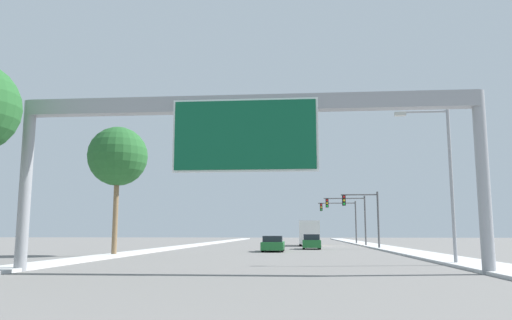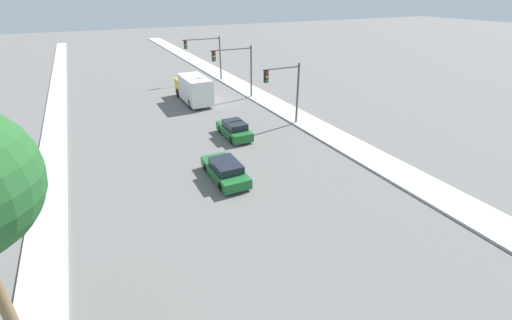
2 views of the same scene
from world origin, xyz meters
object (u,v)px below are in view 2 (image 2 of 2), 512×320
Objects in this scene: car_far_center at (225,170)px; truck_box_primary at (193,89)px; car_far_left at (234,130)px; traffic_light_mid_block at (238,64)px; traffic_light_near_intersection at (287,85)px; traffic_light_far_intersection at (208,51)px.

truck_box_primary reaches higher than car_far_center.
car_far_left is 12.21m from traffic_light_mid_block.
truck_box_primary is (0.00, 11.71, 0.86)m from car_far_left.
traffic_light_near_intersection is 0.95× the size of traffic_light_far_intersection.
car_far_center is 19.48m from traffic_light_mid_block.
traffic_light_far_intersection is at bearing 60.44° from truck_box_primary.
traffic_light_near_intersection is at bearing -88.49° from traffic_light_far_intersection.
traffic_light_near_intersection is (5.54, -11.17, 2.31)m from truck_box_primary.
traffic_light_near_intersection is (5.54, 0.54, 3.16)m from car_far_left.
traffic_light_mid_block is (5.12, -1.17, 2.58)m from truck_box_primary.
traffic_light_near_intersection reaches higher than car_far_center.
car_far_center is 0.78× the size of traffic_light_far_intersection.
traffic_light_far_intersection is (5.01, 8.83, 2.60)m from truck_box_primary.
traffic_light_near_intersection is (9.04, 7.12, 3.21)m from car_far_center.
traffic_light_far_intersection is (-0.53, 20.00, 0.29)m from traffic_light_near_intersection.
truck_box_primary is at bearing 90.00° from car_far_left.
car_far_center is 0.78× the size of traffic_light_mid_block.
traffic_light_mid_block is at bearing 92.38° from traffic_light_near_intersection.
car_far_center is 28.64m from traffic_light_far_intersection.
truck_box_primary is 1.32× the size of traffic_light_near_intersection.
car_far_left is at bearing -90.00° from truck_box_primary.
car_far_left is 7.46m from car_far_center.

